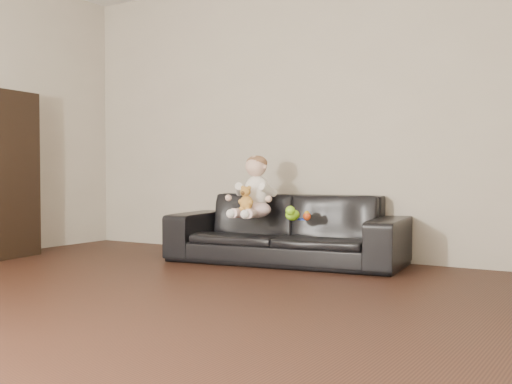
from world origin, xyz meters
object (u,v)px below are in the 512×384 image
Objects in this scene: toy_rattle at (307,216)px; sofa at (286,229)px; teddy_bear at (246,199)px; baby at (255,190)px; toy_blue_disc at (303,219)px; cabinet at (4,175)px; toy_green at (293,215)px.

sofa is at bearing 154.06° from toy_rattle.
teddy_bear reaches higher than toy_rattle.
sofa is at bearing 14.31° from baby.
sofa is 0.44m from teddy_bear.
baby is at bearing 73.40° from teddy_bear.
teddy_bear is 0.53m from toy_rattle.
sofa is 0.42m from baby.
cabinet is at bearing -161.00° from toy_blue_disc.
baby is (-0.24, -0.11, 0.33)m from sofa.
teddy_bear is (0.01, -0.16, -0.07)m from baby.
toy_green is (0.40, 0.07, -0.12)m from teddy_bear.
baby is at bearing -162.27° from sofa.
teddy_bear is 0.50m from toy_blue_disc.
toy_green is at bearing -56.96° from sofa.
teddy_bear is 1.56× the size of toy_green.
teddy_bear reaches higher than toy_blue_disc.
sofa is 0.30m from toy_green.
toy_blue_disc is at bearing 150.38° from toy_rattle.
toy_green is at bearing -110.21° from toy_blue_disc.
baby is 0.17m from teddy_bear.
baby is 2.57× the size of teddy_bear.
sofa is at bearing 14.68° from cabinet.
baby is 0.46m from toy_green.
baby reaches higher than toy_rattle.
baby is 0.54m from toy_rattle.
toy_rattle is (2.63, 0.86, -0.33)m from cabinet.
toy_blue_disc is at bearing 69.79° from toy_green.
toy_rattle is at bearing 40.80° from toy_green.
toy_rattle is at bearing 10.14° from cabinet.
teddy_bear is at bearing -158.70° from toy_blue_disc.
cabinet is at bearing -162.90° from toy_green.
sofa is at bearing 154.99° from toy_blue_disc.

